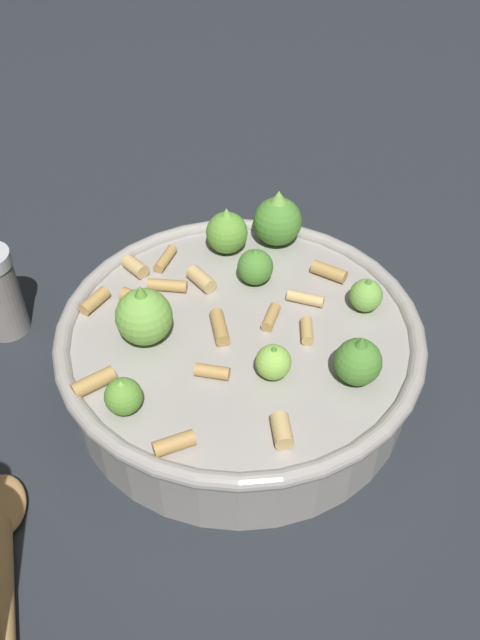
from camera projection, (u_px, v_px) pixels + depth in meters
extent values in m
plane|color=#23282D|center=(240.00, 381.00, 0.55)|extent=(2.40, 2.40, 0.00)
cylinder|color=#9E9993|center=(240.00, 356.00, 0.53)|extent=(0.28, 0.28, 0.06)
torus|color=#9E9993|center=(240.00, 329.00, 0.51)|extent=(0.29, 0.29, 0.01)
sphere|color=#75B247|center=(144.00, 317.00, 0.49)|extent=(0.04, 0.04, 0.04)
cone|color=#609E38|center=(141.00, 295.00, 0.47)|extent=(0.02, 0.02, 0.02)
sphere|color=#4C8933|center=(278.00, 221.00, 0.58)|extent=(0.04, 0.04, 0.04)
cone|color=#75B247|center=(279.00, 200.00, 0.56)|extent=(0.02, 0.02, 0.02)
sphere|color=#8CC64C|center=(273.00, 362.00, 0.47)|extent=(0.03, 0.03, 0.03)
cone|color=#4C8933|center=(274.00, 350.00, 0.46)|extent=(0.01, 0.01, 0.01)
sphere|color=#609E38|center=(120.00, 394.00, 0.44)|extent=(0.03, 0.03, 0.03)
cone|color=#8CC64C|center=(118.00, 382.00, 0.44)|extent=(0.01, 0.01, 0.01)
sphere|color=#75B247|center=(366.00, 295.00, 0.52)|extent=(0.03, 0.03, 0.03)
cone|color=#4C8933|center=(368.00, 283.00, 0.51)|extent=(0.01, 0.01, 0.01)
sphere|color=#4C8933|center=(358.00, 362.00, 0.46)|extent=(0.03, 0.03, 0.03)
cone|color=#4C8933|center=(361.00, 345.00, 0.45)|extent=(0.02, 0.02, 0.01)
sphere|color=#609E38|center=(227.00, 233.00, 0.57)|extent=(0.04, 0.04, 0.04)
cone|color=#75B247|center=(227.00, 215.00, 0.56)|extent=(0.02, 0.02, 0.01)
sphere|color=#4C8933|center=(255.00, 267.00, 0.54)|extent=(0.03, 0.03, 0.03)
cone|color=#4C8933|center=(256.00, 254.00, 0.53)|extent=(0.02, 0.02, 0.01)
cylinder|color=tan|center=(329.00, 272.00, 0.55)|extent=(0.03, 0.02, 0.01)
cylinder|color=tan|center=(167.00, 285.00, 0.54)|extent=(0.03, 0.03, 0.01)
cylinder|color=tan|center=(220.00, 327.00, 0.50)|extent=(0.03, 0.03, 0.01)
cylinder|color=tan|center=(212.00, 372.00, 0.47)|extent=(0.03, 0.02, 0.01)
cylinder|color=tan|center=(95.00, 301.00, 0.53)|extent=(0.02, 0.03, 0.01)
cylinder|color=tan|center=(165.00, 259.00, 0.57)|extent=(0.02, 0.03, 0.01)
cylinder|color=tan|center=(135.00, 267.00, 0.56)|extent=(0.02, 0.01, 0.01)
cylinder|color=tan|center=(136.00, 298.00, 0.53)|extent=(0.03, 0.02, 0.01)
cylinder|color=tan|center=(307.00, 331.00, 0.50)|extent=(0.02, 0.02, 0.01)
cylinder|color=tan|center=(271.00, 317.00, 0.51)|extent=(0.02, 0.03, 0.01)
cylinder|color=tan|center=(282.00, 430.00, 0.43)|extent=(0.03, 0.02, 0.01)
cylinder|color=tan|center=(94.00, 382.00, 0.46)|extent=(0.02, 0.03, 0.01)
cylinder|color=tan|center=(174.00, 443.00, 0.42)|extent=(0.02, 0.03, 0.01)
cylinder|color=tan|center=(305.00, 298.00, 0.53)|extent=(0.03, 0.02, 0.01)
cylinder|color=tan|center=(201.00, 279.00, 0.54)|extent=(0.03, 0.02, 0.01)
ellipsoid|color=#B2844C|center=(1.00, 506.00, 0.46)|extent=(0.06, 0.06, 0.01)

